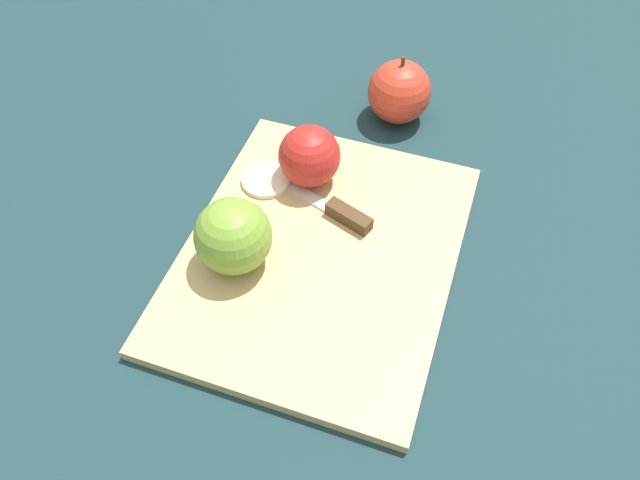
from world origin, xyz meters
TOP-DOWN VIEW (x-y plane):
  - ground_plane at (0.00, 0.00)m, footprint 4.00×4.00m
  - cutting_board at (0.00, 0.00)m, footprint 0.37×0.30m
  - apple_half_left at (-0.04, 0.08)m, footprint 0.08×0.08m
  - apple_half_right at (0.10, 0.05)m, footprint 0.07×0.07m
  - knife at (0.06, -0.01)m, footprint 0.06×0.13m
  - apple_slice at (0.08, 0.10)m, footprint 0.06×0.06m
  - apple_whole at (0.26, -0.02)m, footprint 0.08×0.08m

SIDE VIEW (x-z plane):
  - ground_plane at x=0.00m, z-range 0.00..0.00m
  - cutting_board at x=0.00m, z-range 0.00..0.01m
  - apple_slice at x=0.08m, z-range 0.01..0.02m
  - knife at x=0.06m, z-range 0.01..0.03m
  - apple_whole at x=0.26m, z-range -0.01..0.09m
  - apple_half_right at x=0.10m, z-range 0.01..0.09m
  - apple_half_left at x=-0.04m, z-range 0.01..0.10m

